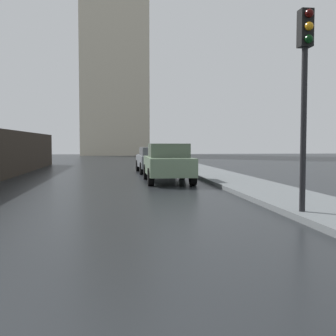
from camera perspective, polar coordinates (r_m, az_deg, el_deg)
The scene contains 4 objects.
car_green_near_kerb at distance 17.11m, azimuth -0.01°, elevation 0.69°, with size 1.81×4.29×1.54m.
car_grey_mid_road at distance 22.76m, azimuth -1.79°, elevation 1.18°, with size 1.83×4.07×1.34m.
traffic_light at distance 9.39m, azimuth 17.63°, elevation 12.01°, with size 0.26×0.39×4.11m.
distant_tower at distance 60.55m, azimuth -6.85°, elevation 14.26°, with size 9.14×11.14×30.27m.
Camera 1 is at (0.45, -2.36, 1.55)m, focal length 46.18 mm.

